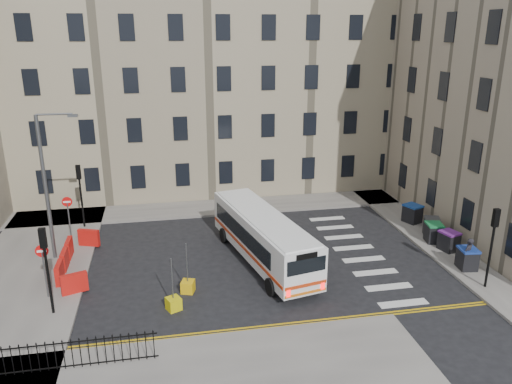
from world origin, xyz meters
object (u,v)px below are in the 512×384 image
object	(u,v)px
streetlamp	(45,186)
pedestrian	(468,254)
wheelie_bin_b	(449,241)
wheelie_bin_d	(432,227)
wheelie_bin_c	(434,232)
wheelie_bin_e	(412,213)
bus	(263,236)
bollard_chevron	(174,304)
bollard_yellow	(188,286)
wheelie_bin_a	(467,258)

from	to	relation	value
streetlamp	pedestrian	bearing A→B (deg)	-14.64
wheelie_bin_b	wheelie_bin_d	size ratio (longest dim) A/B	0.95
wheelie_bin_c	wheelie_bin_e	bearing A→B (deg)	95.80
wheelie_bin_d	wheelie_bin_b	bearing A→B (deg)	-72.85
bus	pedestrian	distance (m)	10.85
wheelie_bin_b	wheelie_bin_e	xyz separation A→B (m)	(0.05, 4.46, 0.03)
bollard_chevron	bollard_yellow	bearing A→B (deg)	63.60
wheelie_bin_c	bollard_chevron	world-z (taller)	wheelie_bin_c
wheelie_bin_a	wheelie_bin_b	size ratio (longest dim) A/B	0.94
bus	pedestrian	world-z (taller)	bus
wheelie_bin_e	streetlamp	bearing A→B (deg)	160.51
bus	wheelie_bin_d	size ratio (longest dim) A/B	7.88
streetlamp	bus	bearing A→B (deg)	-11.95
bus	wheelie_bin_d	xyz separation A→B (m)	(10.85, 1.28, -0.83)
streetlamp	wheelie_bin_b	bearing A→B (deg)	-8.29
wheelie_bin_a	wheelie_bin_c	distance (m)	3.56
streetlamp	bollard_yellow	size ratio (longest dim) A/B	13.57
bollard_chevron	wheelie_bin_b	bearing A→B (deg)	11.76
wheelie_bin_a	bollard_yellow	xyz separation A→B (m)	(-14.73, 0.51, -0.43)
pedestrian	wheelie_bin_a	bearing A→B (deg)	-157.96
pedestrian	bollard_chevron	xyz separation A→B (m)	(-15.36, -0.84, -0.74)
wheelie_bin_c	pedestrian	xyz separation A→B (m)	(-0.19, -3.71, 0.31)
wheelie_bin_b	pedestrian	world-z (taller)	pedestrian
bus	pedestrian	xyz separation A→B (m)	(10.34, -3.26, -0.51)
bus	wheelie_bin_b	bearing A→B (deg)	-16.43
bollard_yellow	bus	bearing A→B (deg)	31.31
wheelie_bin_b	bollard_yellow	xyz separation A→B (m)	(-15.04, -1.79, -0.42)
wheelie_bin_c	wheelie_bin_d	xyz separation A→B (m)	(0.33, 0.83, -0.00)
streetlamp	bollard_yellow	xyz separation A→B (m)	(7.09, -5.01, -4.04)
wheelie_bin_b	wheelie_bin_a	bearing A→B (deg)	-113.04
streetlamp	wheelie_bin_e	world-z (taller)	streetlamp
streetlamp	bollard_chevron	bearing A→B (deg)	-45.73
bus	wheelie_bin_a	world-z (taller)	bus
wheelie_bin_d	wheelie_bin_e	distance (m)	2.36
wheelie_bin_c	bollard_yellow	world-z (taller)	wheelie_bin_c
wheelie_bin_d	bollard_chevron	bearing A→B (deg)	-141.52
wheelie_bin_c	pedestrian	distance (m)	3.73
streetlamp	wheelie_bin_a	world-z (taller)	streetlamp
bus	bollard_yellow	bearing A→B (deg)	-160.77
wheelie_bin_c	wheelie_bin_e	world-z (taller)	wheelie_bin_e
bollard_yellow	wheelie_bin_c	bearing A→B (deg)	11.64
wheelie_bin_b	wheelie_bin_c	size ratio (longest dim) A/B	1.02
streetlamp	wheelie_bin_c	xyz separation A→B (m)	(21.90, -1.96, -3.60)
wheelie_bin_b	pedestrian	size ratio (longest dim) A/B	0.68
streetlamp	wheelie_bin_b	xyz separation A→B (m)	(22.13, -3.23, -3.62)
wheelie_bin_e	bollard_chevron	xyz separation A→B (m)	(-15.83, -7.75, -0.45)
wheelie_bin_a	streetlamp	bearing A→B (deg)	172.61
wheelie_bin_b	pedestrian	bearing A→B (deg)	-115.18
streetlamp	wheelie_bin_e	size ratio (longest dim) A/B	6.01
wheelie_bin_c	bollard_chevron	bearing A→B (deg)	-152.91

